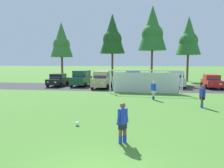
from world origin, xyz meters
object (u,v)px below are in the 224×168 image
parked_car_slot_far_left (58,80)px  parked_car_slot_right (175,79)px  player_midfield_center (123,123)px  parked_car_slot_center (133,79)px  soccer_goal (145,81)px  player_striker_near (202,96)px  soccer_ball (77,124)px  parked_car_slot_center_right (156,81)px  player_defender_far (153,90)px  parked_car_slot_center_left (103,79)px  parked_car_slot_left (82,78)px  parked_car_slot_far_right (212,81)px

parked_car_slot_far_left → parked_car_slot_right: (15.92, 1.04, 0.24)m
player_midfield_center → parked_car_slot_center: size_ratio=0.35×
soccer_goal → parked_car_slot_far_left: (-11.88, 5.14, -0.42)m
parked_car_slot_right → player_striker_near: bearing=-90.5°
soccer_ball → parked_car_slot_center_right: (5.08, 18.15, 0.77)m
player_defender_far → parked_car_slot_center_left: size_ratio=0.35×
parked_car_slot_right → parked_car_slot_center_left: bearing=-166.7°
parked_car_slot_center_left → parked_car_slot_left: bearing=150.9°
player_defender_far → parked_car_slot_left: 13.54m
parked_car_slot_center → parked_car_slot_far_left: bearing=177.5°
parked_car_slot_far_left → parked_car_slot_center_left: size_ratio=0.90×
player_defender_far → parked_car_slot_far_right: size_ratio=0.38×
parked_car_slot_center → parked_car_slot_right: 5.80m
parked_car_slot_right → parked_car_slot_far_right: size_ratio=1.07×
soccer_ball → parked_car_slot_center_left: parked_car_slot_center_left is taller
player_defender_far → parked_car_slot_center_right: (0.82, 9.74, 0.05)m
parked_car_slot_center_left → parked_car_slot_center_right: 7.07m
parked_car_slot_center_right → parked_car_slot_far_right: 6.97m
parked_car_slot_right → player_midfield_center: bearing=-104.1°
player_defender_far → parked_car_slot_center_right: 9.77m
player_midfield_center → parked_car_slot_center: bearing=91.3°
player_striker_near → player_defender_far: bearing=139.0°
soccer_goal → player_striker_near: size_ratio=4.58×
parked_car_slot_center_left → player_striker_near: bearing=-49.3°
player_defender_far → parked_car_slot_center: size_ratio=0.35×
parked_car_slot_far_right → player_striker_near: bearing=-109.8°
parked_car_slot_center_right → player_defender_far: bearing=-94.8°
player_midfield_center → parked_car_slot_center: parked_car_slot_center is taller
player_midfield_center → player_defender_far: bearing=80.4°
soccer_goal → parked_car_slot_center_left: bearing=143.7°
soccer_goal → player_defender_far: (0.64, -4.00, -0.47)m
parked_car_slot_far_left → parked_car_slot_center_left: (6.51, -1.19, 0.24)m
parked_car_slot_left → parked_car_slot_center: 7.22m
player_midfield_center → parked_car_slot_far_left: (-10.77, 19.55, 0.05)m
player_striker_near → soccer_goal: bearing=119.8°
parked_car_slot_far_left → parked_car_slot_center: bearing=-2.5°
parked_car_slot_far_right → parked_car_slot_center_left: bearing=-173.1°
soccer_ball → player_defender_far: bearing=63.1°
soccer_ball → parked_car_slot_center_left: bearing=96.1°
player_striker_near → parked_car_slot_center: 12.79m
soccer_ball → parked_car_slot_left: size_ratio=0.05×
soccer_goal → player_defender_far: bearing=-80.9°
soccer_goal → player_midfield_center: size_ratio=4.58×
parked_car_slot_far_right → player_defender_far: bearing=-128.9°
player_midfield_center → parked_car_slot_far_right: 22.20m
soccer_ball → parked_car_slot_far_right: 21.71m
soccer_ball → parked_car_slot_far_right: size_ratio=0.05×
parked_car_slot_far_left → parked_car_slot_center_left: bearing=-10.3°
player_midfield_center → parked_car_slot_center_right: (2.58, 20.14, 0.05)m
player_midfield_center → player_defender_far: size_ratio=1.00×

